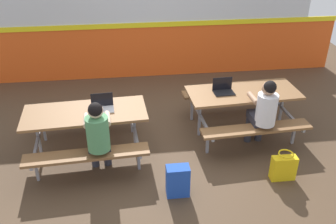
# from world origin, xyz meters

# --- Properties ---
(ground_plane) EXTENTS (10.00, 10.00, 0.02)m
(ground_plane) POSITION_xyz_m (0.00, 0.00, -0.01)
(ground_plane) COLOR #4C3826
(accent_backdrop) EXTENTS (8.00, 0.14, 2.60)m
(accent_backdrop) POSITION_xyz_m (0.00, 2.67, 1.25)
(accent_backdrop) COLOR #E55119
(accent_backdrop) RESTS_ON ground
(picnic_table_left) EXTENTS (1.81, 1.65, 0.74)m
(picnic_table_left) POSITION_xyz_m (-1.23, -0.19, 0.57)
(picnic_table_left) COLOR brown
(picnic_table_left) RESTS_ON ground
(picnic_table_right) EXTENTS (1.81, 1.65, 0.74)m
(picnic_table_right) POSITION_xyz_m (1.23, 0.16, 0.57)
(picnic_table_right) COLOR brown
(picnic_table_right) RESTS_ON ground
(student_nearer) EXTENTS (0.38, 0.53, 1.21)m
(student_nearer) POSITION_xyz_m (-1.02, -0.74, 0.71)
(student_nearer) COLOR #2D2D38
(student_nearer) RESTS_ON ground
(student_further) EXTENTS (0.38, 0.53, 1.21)m
(student_further) POSITION_xyz_m (1.38, -0.38, 0.71)
(student_further) COLOR #2D2D38
(student_further) RESTS_ON ground
(laptop_silver) EXTENTS (0.33, 0.24, 0.22)m
(laptop_silver) POSITION_xyz_m (-0.98, -0.14, 0.79)
(laptop_silver) COLOR silver
(laptop_silver) RESTS_ON picnic_table_left
(laptop_dark) EXTENTS (0.33, 0.24, 0.22)m
(laptop_dark) POSITION_xyz_m (0.91, 0.18, 0.79)
(laptop_dark) COLOR black
(laptop_dark) RESTS_ON picnic_table_right
(backpack_dark) EXTENTS (0.30, 0.22, 0.44)m
(backpack_dark) POSITION_xyz_m (-0.02, -1.25, 0.22)
(backpack_dark) COLOR #1E47B2
(backpack_dark) RESTS_ON ground
(tote_bag_bright) EXTENTS (0.34, 0.21, 0.43)m
(tote_bag_bright) POSITION_xyz_m (1.47, -1.12, 0.19)
(tote_bag_bright) COLOR yellow
(tote_bag_bright) RESTS_ON ground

